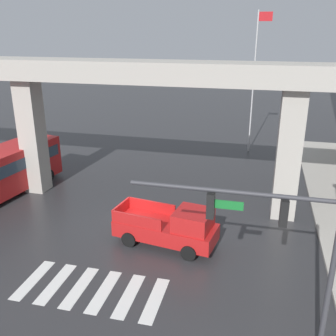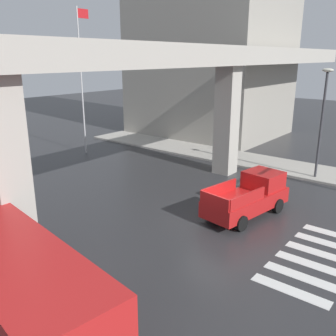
{
  "view_description": "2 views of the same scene",
  "coord_description": "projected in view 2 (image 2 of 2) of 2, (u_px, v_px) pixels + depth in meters",
  "views": [
    {
      "loc": [
        6.29,
        -17.26,
        10.26
      ],
      "look_at": [
        1.58,
        1.74,
        3.11
      ],
      "focal_mm": 40.89,
      "sensor_mm": 36.0,
      "label": 1
    },
    {
      "loc": [
        -14.22,
        -8.81,
        7.93
      ],
      "look_at": [
        0.19,
        2.73,
        2.35
      ],
      "focal_mm": 39.51,
      "sensor_mm": 36.0,
      "label": 2
    }
  ],
  "objects": [
    {
      "name": "street_lamp_near_corner",
      "position": [
        323.0,
        111.0,
        23.69
      ],
      "size": [
        0.44,
        0.7,
        7.24
      ],
      "color": "#38383D",
      "rests_on": "ground"
    },
    {
      "name": "flagpole",
      "position": [
        82.0,
        73.0,
        29.92
      ],
      "size": [
        1.16,
        0.12,
        11.66
      ],
      "color": "silver",
      "rests_on": "ground"
    },
    {
      "name": "ground_plane",
      "position": [
        209.0,
        224.0,
        18.2
      ],
      "size": [
        120.0,
        120.0,
        0.0
      ],
      "primitive_type": "plane",
      "color": "#2D2D30"
    },
    {
      "name": "pickup_truck",
      "position": [
        250.0,
        196.0,
        19.14
      ],
      "size": [
        5.33,
        2.67,
        2.08
      ],
      "color": "red",
      "rests_on": "ground"
    },
    {
      "name": "crosswalk_stripes",
      "position": [
        315.0,
        259.0,
        15.11
      ],
      "size": [
        6.05,
        2.8,
        0.01
      ],
      "color": "silver",
      "rests_on": "ground"
    },
    {
      "name": "elevated_overpass",
      "position": [
        149.0,
        67.0,
        18.3
      ],
      "size": [
        54.87,
        2.55,
        8.58
      ],
      "color": "#ADA89E",
      "rests_on": "ground"
    },
    {
      "name": "sidewalk_east",
      "position": [
        270.0,
        164.0,
        28.12
      ],
      "size": [
        4.0,
        36.0,
        0.15
      ],
      "primitive_type": "cube",
      "color": "#ADA89E",
      "rests_on": "ground"
    }
  ]
}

